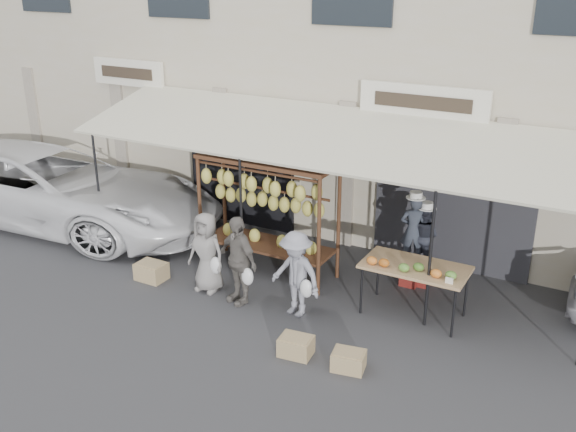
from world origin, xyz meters
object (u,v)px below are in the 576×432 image
object	(u,v)px
customer_mid	(238,260)
customer_right	(296,274)
banana_rack	(266,194)
produce_table	(414,269)
customer_left	(207,252)
van	(40,168)
vendor_right	(424,235)
vendor_left	(413,230)
crate_near_a	(296,346)
crate_far	(151,271)
crate_near_b	(349,361)

from	to	relation	value
customer_mid	customer_right	world-z (taller)	customer_mid
banana_rack	customer_mid	world-z (taller)	banana_rack
produce_table	customer_left	xyz separation A→B (m)	(-3.49, -0.87, -0.14)
banana_rack	van	xyz separation A→B (m)	(-5.85, -0.10, -0.34)
banana_rack	vendor_right	size ratio (longest dim) A/B	2.36
vendor_left	vendor_right	bearing A→B (deg)	-166.23
vendor_right	customer_right	distance (m)	2.54
produce_table	vendor_right	world-z (taller)	vendor_right
crate_near_a	produce_table	bearing A→B (deg)	59.88
crate_near_a	customer_right	bearing A→B (deg)	118.74
produce_table	vendor_left	bearing A→B (deg)	110.37
banana_rack	crate_far	xyz separation A→B (m)	(-1.72, -1.30, -1.41)
vendor_left	customer_mid	xyz separation A→B (m)	(-2.38, -2.03, -0.28)
produce_table	crate_near_a	xyz separation A→B (m)	(-1.12, -1.93, -0.73)
customer_right	crate_near_a	size ratio (longest dim) A/B	3.05
banana_rack	crate_far	size ratio (longest dim) A/B	4.85
customer_mid	crate_near_a	xyz separation A→B (m)	(1.65, -0.97, -0.64)
vendor_right	crate_near_a	distance (m)	3.34
customer_right	crate_far	size ratio (longest dim) A/B	2.75
crate_near_b	crate_far	distance (m)	4.44
produce_table	customer_mid	bearing A→B (deg)	-160.79
produce_table	banana_rack	bearing A→B (deg)	175.32
banana_rack	customer_right	distance (m)	1.85
customer_left	crate_near_a	world-z (taller)	customer_left
vendor_left	customer_left	size ratio (longest dim) A/B	0.88
crate_near_a	crate_near_b	distance (m)	0.84
customer_left	customer_right	world-z (taller)	customer_right
customer_right	crate_near_b	xyz separation A→B (m)	(1.42, -1.02, -0.60)
vendor_right	customer_right	xyz separation A→B (m)	(-1.48, -2.05, -0.23)
vendor_left	crate_far	world-z (taller)	vendor_left
van	customer_left	bearing A→B (deg)	-105.68
customer_right	van	xyz separation A→B (m)	(-7.07, 1.01, 0.49)
customer_left	produce_table	bearing A→B (deg)	15.02
vendor_right	customer_right	bearing A→B (deg)	70.09
vendor_left	crate_near_a	xyz separation A→B (m)	(-0.73, -3.00, -0.93)
banana_rack	customer_left	xyz separation A→B (m)	(-0.57, -1.11, -0.84)
banana_rack	crate_near_b	bearing A→B (deg)	-38.84
customer_left	crate_near_b	xyz separation A→B (m)	(3.21, -1.01, -0.59)
vendor_left	crate_near_a	bearing A→B (deg)	57.44
crate_near_b	van	distance (m)	8.80
vendor_right	customer_left	bearing A→B (deg)	48.11
crate_near_b	vendor_left	bearing A→B (deg)	92.14
customer_left	customer_right	xyz separation A→B (m)	(1.79, 0.00, 0.01)
vendor_right	banana_rack	bearing A→B (deg)	35.16
vendor_right	customer_mid	bearing A→B (deg)	56.05
vendor_right	produce_table	bearing A→B (deg)	116.60
vendor_left	customer_right	xyz separation A→B (m)	(-1.31, -1.94, -0.33)
vendor_left	banana_rack	bearing A→B (deg)	-0.88
vendor_left	customer_mid	size ratio (longest dim) A/B	0.82
produce_table	crate_near_b	size ratio (longest dim) A/B	3.68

